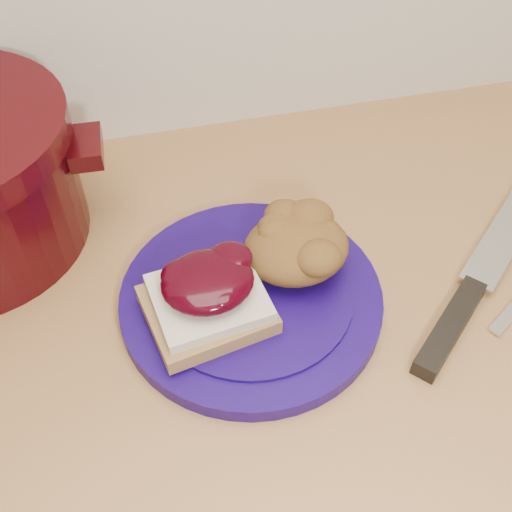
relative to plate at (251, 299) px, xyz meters
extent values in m
cube|color=beige|center=(0.05, 0.01, -0.48)|extent=(4.00, 0.60, 0.86)
cylinder|color=#15054F|center=(0.00, 0.00, 0.00)|extent=(0.29, 0.29, 0.02)
cube|color=olive|center=(-0.05, -0.02, 0.02)|extent=(0.13, 0.12, 0.02)
cube|color=beige|center=(-0.04, -0.02, 0.04)|extent=(0.11, 0.10, 0.01)
ellipsoid|color=black|center=(-0.04, -0.01, 0.06)|extent=(0.10, 0.09, 0.03)
ellipsoid|color=brown|center=(0.05, 0.02, 0.04)|extent=(0.12, 0.10, 0.05)
cube|color=black|center=(0.18, -0.08, 0.00)|extent=(0.11, 0.10, 0.02)
cube|color=silver|center=(0.31, 0.03, 0.00)|extent=(0.18, 0.17, 0.00)
cube|color=black|center=(-0.14, 0.16, 0.09)|extent=(0.04, 0.06, 0.02)
camera|label=1|loc=(-0.09, -0.39, 0.51)|focal=45.00mm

